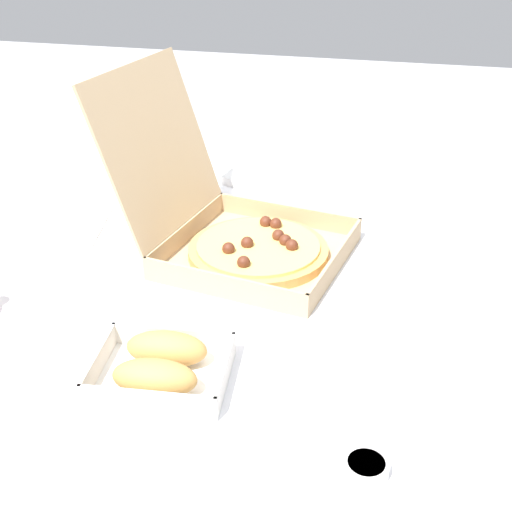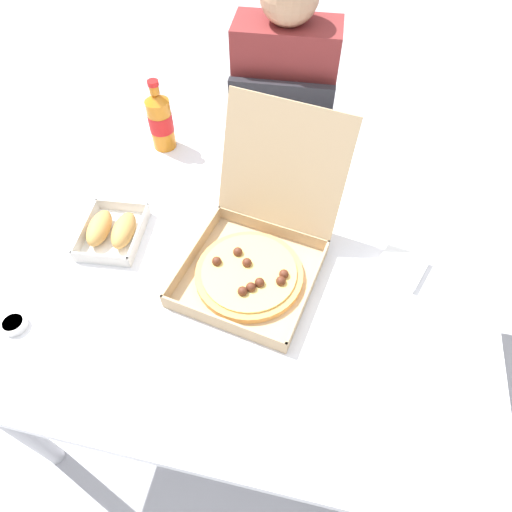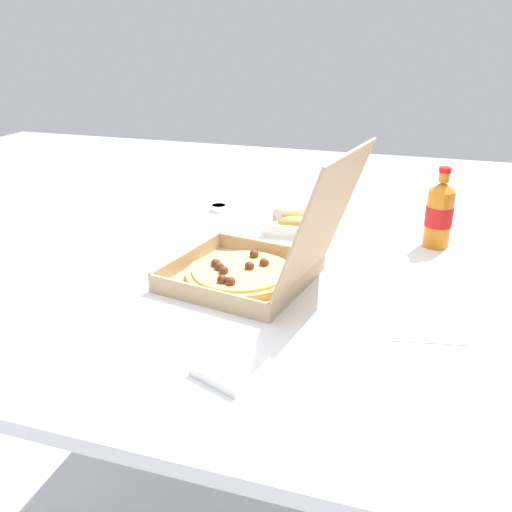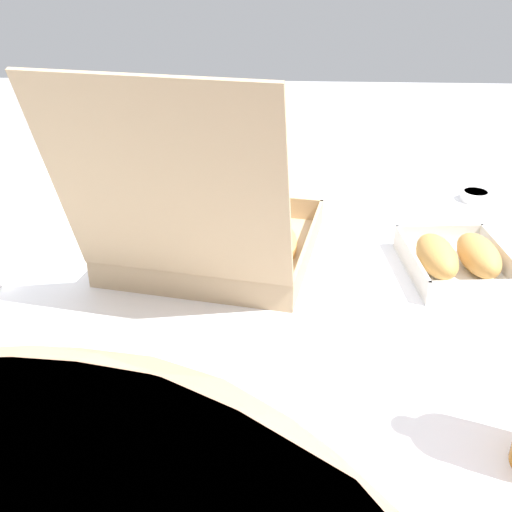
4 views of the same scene
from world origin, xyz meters
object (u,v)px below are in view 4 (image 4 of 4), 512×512
Objects in this scene: bread_side_box at (457,258)px; dipping_sauce_cup at (475,195)px; pizza_box_open at (210,235)px; paper_menu at (122,430)px.

bread_side_box is 3.64× the size of dipping_sauce_cup.
dipping_sauce_cup is (-0.50, -0.29, -0.04)m from pizza_box_open.
bread_side_box is at bearing 177.82° from pizza_box_open.
dipping_sauce_cup is at bearing -150.19° from pizza_box_open.
dipping_sauce_cup is (-0.55, -0.67, 0.01)m from paper_menu.
dipping_sauce_cup is at bearing -110.12° from bread_side_box.
bread_side_box is 0.57m from paper_menu.
pizza_box_open is 0.39m from bread_side_box.
bread_side_box is 0.97× the size of paper_menu.
pizza_box_open reaches higher than bread_side_box.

